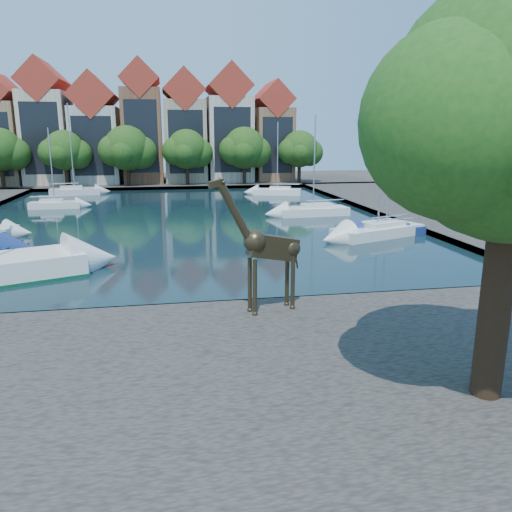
# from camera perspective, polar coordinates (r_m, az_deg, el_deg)

# --- Properties ---
(ground) EXTENTS (160.00, 160.00, 0.00)m
(ground) POSITION_cam_1_polar(r_m,az_deg,el_deg) (21.31, -7.41, -6.50)
(ground) COLOR #38332B
(ground) RESTS_ON ground
(water_basin) EXTENTS (38.00, 50.00, 0.08)m
(water_basin) POSITION_cam_1_polar(r_m,az_deg,el_deg) (44.60, -8.92, 4.19)
(water_basin) COLOR black
(water_basin) RESTS_ON ground
(near_quay) EXTENTS (50.00, 14.00, 0.50)m
(near_quay) POSITION_cam_1_polar(r_m,az_deg,el_deg) (14.82, -6.08, -14.91)
(near_quay) COLOR #47433D
(near_quay) RESTS_ON ground
(far_quay) EXTENTS (60.00, 16.00, 0.50)m
(far_quay) POSITION_cam_1_polar(r_m,az_deg,el_deg) (76.32, -9.49, 8.26)
(far_quay) COLOR #47433D
(far_quay) RESTS_ON ground
(right_quay) EXTENTS (14.00, 52.00, 0.50)m
(right_quay) POSITION_cam_1_polar(r_m,az_deg,el_deg) (51.46, 20.23, 5.01)
(right_quay) COLOR #47433D
(right_quay) RESTS_ON ground
(townhouse_west_end) EXTENTS (5.44, 9.18, 14.93)m
(townhouse_west_end) POSITION_cam_1_polar(r_m,az_deg,el_deg) (79.17, -26.99, 12.34)
(townhouse_west_end) COLOR #947251
(townhouse_west_end) RESTS_ON far_quay
(townhouse_west_mid) EXTENTS (5.94, 9.18, 16.79)m
(townhouse_west_mid) POSITION_cam_1_polar(r_m,az_deg,el_deg) (77.70, -22.72, 13.41)
(townhouse_west_mid) COLOR beige
(townhouse_west_mid) RESTS_ON far_quay
(townhouse_west_inner) EXTENTS (6.43, 9.18, 15.15)m
(townhouse_west_inner) POSITION_cam_1_polar(r_m,az_deg,el_deg) (76.60, -17.79, 13.15)
(townhouse_west_inner) COLOR beige
(townhouse_west_inner) RESTS_ON far_quay
(townhouse_center) EXTENTS (5.44, 9.18, 16.93)m
(townhouse_center) POSITION_cam_1_polar(r_m,az_deg,el_deg) (76.05, -12.84, 14.22)
(townhouse_center) COLOR brown
(townhouse_center) RESTS_ON far_quay
(townhouse_east_inner) EXTENTS (5.94, 9.18, 15.79)m
(townhouse_east_inner) POSITION_cam_1_polar(r_m,az_deg,el_deg) (76.03, -8.16, 13.94)
(townhouse_east_inner) COLOR tan
(townhouse_east_inner) RESTS_ON far_quay
(townhouse_east_mid) EXTENTS (6.43, 9.18, 16.65)m
(townhouse_east_mid) POSITION_cam_1_polar(r_m,az_deg,el_deg) (76.54, -3.15, 14.33)
(townhouse_east_mid) COLOR beige
(townhouse_east_mid) RESTS_ON far_quay
(townhouse_east_end) EXTENTS (5.44, 9.18, 14.43)m
(townhouse_east_end) POSITION_cam_1_polar(r_m,az_deg,el_deg) (77.59, 1.77, 13.60)
(townhouse_east_end) COLOR #885E41
(townhouse_east_end) RESTS_ON far_quay
(far_tree_far_west) EXTENTS (7.28, 5.60, 7.68)m
(far_tree_far_west) POSITION_cam_1_polar(r_m,az_deg,el_deg) (73.62, -27.19, 10.62)
(far_tree_far_west) COLOR #332114
(far_tree_far_west) RESTS_ON far_quay
(far_tree_west) EXTENTS (6.76, 5.20, 7.36)m
(far_tree_west) POSITION_cam_1_polar(r_m,az_deg,el_deg) (71.73, -20.97, 11.08)
(far_tree_west) COLOR #332114
(far_tree_west) RESTS_ON far_quay
(far_tree_mid_west) EXTENTS (7.80, 6.00, 8.00)m
(far_tree_mid_west) POSITION_cam_1_polar(r_m,az_deg,el_deg) (70.70, -14.47, 11.69)
(far_tree_mid_west) COLOR #332114
(far_tree_mid_west) RESTS_ON far_quay
(far_tree_mid_east) EXTENTS (7.02, 5.40, 7.52)m
(far_tree_mid_east) POSITION_cam_1_polar(r_m,az_deg,el_deg) (70.57, -7.85, 11.86)
(far_tree_mid_east) COLOR #332114
(far_tree_mid_east) RESTS_ON far_quay
(far_tree_east) EXTENTS (7.54, 5.80, 7.84)m
(far_tree_east) POSITION_cam_1_polar(r_m,az_deg,el_deg) (71.34, -1.27, 12.09)
(far_tree_east) COLOR #332114
(far_tree_east) RESTS_ON far_quay
(far_tree_far_east) EXTENTS (6.76, 5.20, 7.36)m
(far_tree_far_east) POSITION_cam_1_polar(r_m,az_deg,el_deg) (72.99, 5.08, 11.95)
(far_tree_far_east) COLOR #332114
(far_tree_far_east) RESTS_ON far_quay
(giraffe_statue) EXTENTS (3.65, 1.38, 5.29)m
(giraffe_statue) POSITION_cam_1_polar(r_m,az_deg,el_deg) (19.24, 1.18, 1.03)
(giraffe_statue) COLOR #352C1A
(giraffe_statue) RESTS_ON near_quay
(sailboat_left_d) EXTENTS (4.98, 1.99, 7.87)m
(sailboat_left_d) POSITION_cam_1_polar(r_m,az_deg,el_deg) (54.23, -21.99, 5.62)
(sailboat_left_d) COLOR silver
(sailboat_left_d) RESTS_ON water_basin
(sailboat_left_e) EXTENTS (6.12, 3.04, 10.82)m
(sailboat_left_e) POSITION_cam_1_polar(r_m,az_deg,el_deg) (65.31, -20.02, 7.11)
(sailboat_left_e) COLOR silver
(sailboat_left_e) RESTS_ON water_basin
(sailboat_right_a) EXTENTS (7.49, 4.93, 9.85)m
(sailboat_right_a) POSITION_cam_1_polar(r_m,az_deg,el_deg) (37.25, 13.74, 3.04)
(sailboat_right_a) COLOR silver
(sailboat_right_a) RESTS_ON water_basin
(sailboat_right_b) EXTENTS (5.84, 2.78, 9.20)m
(sailboat_right_b) POSITION_cam_1_polar(r_m,az_deg,el_deg) (38.07, 14.64, 3.07)
(sailboat_right_b) COLOR navy
(sailboat_right_b) RESTS_ON water_basin
(sailboat_right_c) EXTENTS (6.50, 2.62, 8.92)m
(sailboat_right_c) POSITION_cam_1_polar(r_m,az_deg,el_deg) (46.12, 6.54, 5.33)
(sailboat_right_c) COLOR silver
(sailboat_right_c) RESTS_ON water_basin
(sailboat_right_d) EXTENTS (6.12, 3.68, 8.66)m
(sailboat_right_d) POSITION_cam_1_polar(r_m,az_deg,el_deg) (61.75, 2.44, 7.51)
(sailboat_right_d) COLOR white
(sailboat_right_d) RESTS_ON water_basin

